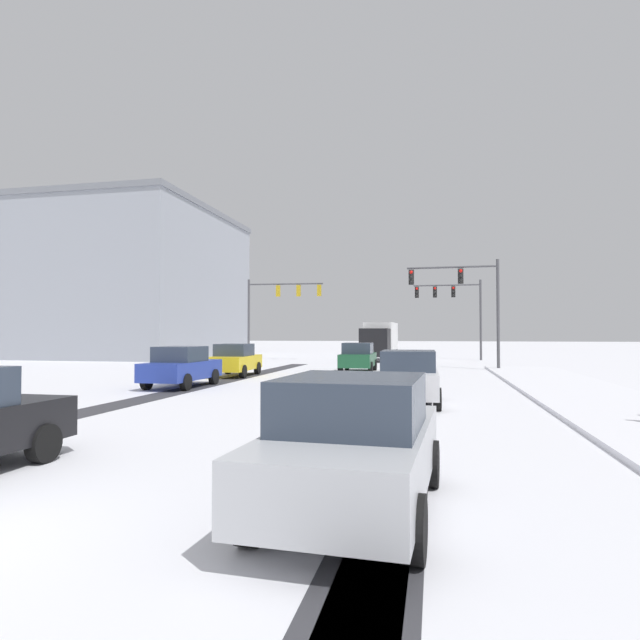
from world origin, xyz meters
name	(u,v)px	position (x,y,z in m)	size (l,w,h in m)	color
wheel_track_left_lane	(421,393)	(5.03, 15.08, 0.00)	(0.76, 33.17, 0.01)	#38383D
wheel_track_right_lane	(195,388)	(-3.73, 15.08, 0.00)	(1.15, 33.17, 0.01)	#38383D
wheel_track_center	(417,393)	(4.87, 15.08, 0.00)	(0.81, 33.17, 0.01)	#38383D
sidewalk_kerb_right	(602,401)	(10.54, 13.57, 0.06)	(4.00, 33.17, 0.12)	white
traffic_signal_far_left	(278,300)	(-6.72, 36.34, 4.79)	(6.12, 0.75, 6.50)	#47474C
traffic_signal_near_right	(466,292)	(7.32, 28.16, 4.61)	(5.36, 0.41, 6.50)	#47474C
traffic_signal_far_right	(453,301)	(7.01, 40.14, 4.77)	(5.42, 0.39, 6.50)	#47474C
car_dark_green_lead	(358,357)	(1.32, 25.03, 0.82)	(1.91, 4.14, 1.62)	#194C2D
car_yellow_cab_second	(235,360)	(-4.31, 20.81, 0.82)	(2.02, 4.19, 1.62)	yellow
car_blue_third	(182,367)	(-4.37, 15.18, 0.82)	(1.85, 4.11, 1.62)	#233899
car_white_fourth	(409,377)	(4.74, 11.88, 0.82)	(1.91, 4.14, 1.62)	silver
car_silver_sixth	(355,443)	(4.57, 1.96, 0.82)	(2.00, 4.18, 1.62)	#B7BABF
box_truck_delivery	(380,340)	(1.22, 38.11, 1.63)	(2.47, 7.46, 3.02)	black
office_building_far_left_block	(126,284)	(-23.71, 41.78, 6.93)	(18.36, 19.99, 13.85)	#9399A3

